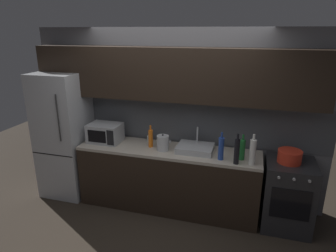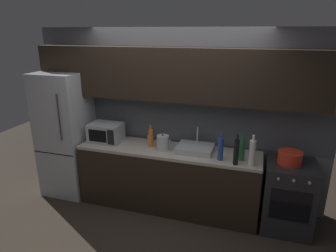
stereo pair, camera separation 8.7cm
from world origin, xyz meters
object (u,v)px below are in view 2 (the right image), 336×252
wine_bottle_white (252,153)px  oven_range (288,196)px  wine_bottle_green (242,150)px  cooking_pot (290,158)px  wine_bottle_orange (151,138)px  refrigerator (66,134)px  kettle (163,143)px  wine_bottle_dark (236,152)px  wine_bottle_blue (221,149)px  mug_clear (150,138)px  microwave (106,132)px

wine_bottle_white → oven_range: bearing=21.1°
wine_bottle_green → cooking_pot: wine_bottle_green is taller
cooking_pot → wine_bottle_orange: bearing=179.6°
oven_range → wine_bottle_white: wine_bottle_white is taller
refrigerator → wine_bottle_orange: 1.38m
wine_bottle_green → kettle: bearing=179.0°
refrigerator → cooking_pot: 3.20m
wine_bottle_white → wine_bottle_orange: (-1.37, 0.20, -0.04)m
kettle → wine_bottle_white: (1.17, -0.13, 0.06)m
oven_range → kettle: 1.74m
wine_bottle_dark → cooking_pot: wine_bottle_dark is taller
wine_bottle_blue → wine_bottle_dark: bearing=-20.6°
refrigerator → mug_clear: 1.32m
kettle → oven_range: bearing=1.9°
refrigerator → wine_bottle_orange: bearing=0.5°
kettle → mug_clear: size_ratio=2.60×
refrigerator → mug_clear: refrigerator is taller
oven_range → wine_bottle_orange: wine_bottle_orange is taller
wine_bottle_green → wine_bottle_orange: 1.25m
wine_bottle_orange → microwave: bearing=179.5°
kettle → wine_bottle_blue: size_ratio=0.64×
wine_bottle_blue → wine_bottle_white: wine_bottle_white is taller
wine_bottle_orange → wine_bottle_white: bearing=-8.3°
kettle → wine_bottle_dark: size_ratio=0.60×
wine_bottle_orange → cooking_pot: bearing=-0.4°
refrigerator → wine_bottle_dark: bearing=-4.9°
kettle → wine_bottle_white: size_ratio=0.60×
wine_bottle_blue → mug_clear: bearing=161.5°
wine_bottle_green → mug_clear: (-1.33, 0.29, -0.09)m
microwave → wine_bottle_dark: bearing=-7.2°
refrigerator → wine_bottle_white: bearing=-3.9°
refrigerator → wine_bottle_white: size_ratio=4.86×
kettle → refrigerator: bearing=177.9°
wine_bottle_orange → cooking_pot: (1.81, -0.01, -0.05)m
kettle → wine_bottle_blue: wine_bottle_blue is taller
refrigerator → oven_range: size_ratio=2.10×
wine_bottle_orange → oven_range: bearing=-0.4°
wine_bottle_green → wine_bottle_dark: wine_bottle_dark is taller
microwave → wine_bottle_blue: wine_bottle_blue is taller
wine_bottle_green → wine_bottle_white: bearing=-42.2°
microwave → wine_bottle_green: wine_bottle_green is taller
wine_bottle_green → wine_bottle_blue: (-0.26, -0.07, 0.01)m
wine_bottle_green → wine_bottle_blue: bearing=-164.6°
microwave → mug_clear: 0.66m
wine_bottle_dark → mug_clear: 1.35m
kettle → wine_bottle_blue: 0.80m
mug_clear → refrigerator: bearing=-170.7°
refrigerator → wine_bottle_blue: 2.38m
microwave → wine_bottle_green: 1.95m
wine_bottle_white → wine_bottle_orange: wine_bottle_white is taller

